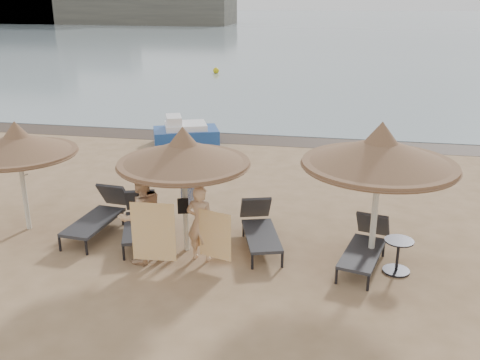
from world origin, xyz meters
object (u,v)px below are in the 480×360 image
object	(u,v)px
lounger_far_right	(366,245)
pedal_boat	(185,134)
palapa_left	(17,144)
person_left	(141,209)
palapa_right	(380,153)
side_table	(398,257)
lounger_near_left	(140,219)
palapa_center	(183,153)
person_right	(200,217)
lounger_far_left	(100,214)
lounger_near_right	(260,227)

from	to	relation	value
lounger_far_right	pedal_boat	world-z (taller)	pedal_boat
palapa_left	person_left	bearing A→B (deg)	-17.35
palapa_right	side_table	size ratio (longest dim) A/B	4.36
pedal_boat	lounger_near_left	bearing A→B (deg)	-102.42
palapa_center	palapa_right	xyz separation A→B (m)	(3.73, 0.07, 0.19)
lounger_far_right	person_right	xyz separation A→B (m)	(-3.21, -0.47, 0.52)
palapa_right	lounger_near_left	xyz separation A→B (m)	(-4.90, 0.36, -1.88)
palapa_center	pedal_boat	distance (m)	8.36
lounger_far_left	person_right	distance (m)	2.74
palapa_center	lounger_near_right	distance (m)	2.29
palapa_center	lounger_near_right	bearing A→B (deg)	19.88
palapa_right	lounger_far_right	distance (m)	1.90
palapa_left	palapa_right	xyz separation A→B (m)	(7.53, -0.27, 0.30)
palapa_center	person_right	size ratio (longest dim) A/B	1.45
palapa_center	person_right	distance (m)	1.30
side_table	pedal_boat	world-z (taller)	pedal_boat
palapa_right	person_left	bearing A→B (deg)	-170.96
palapa_center	lounger_far_right	distance (m)	4.00
lounger_far_right	person_left	size ratio (longest dim) A/B	0.91
lounger_far_left	lounger_far_right	bearing A→B (deg)	1.33
palapa_left	person_right	bearing A→B (deg)	-9.47
lounger_far_left	pedal_boat	distance (m)	7.33
lounger_far_left	pedal_boat	xyz separation A→B (m)	(-0.17, 7.32, -0.03)
palapa_center	palapa_right	size ratio (longest dim) A/B	0.92
palapa_left	lounger_far_left	size ratio (longest dim) A/B	1.18
lounger_near_right	lounger_far_right	xyz separation A→B (m)	(2.17, -0.41, -0.00)
person_right	lounger_far_right	bearing A→B (deg)	-164.76
palapa_left	person_left	distance (m)	3.37
person_right	palapa_center	bearing A→B (deg)	-34.73
palapa_right	side_table	xyz separation A→B (m)	(0.48, -0.23, -1.97)
palapa_right	person_left	xyz separation A→B (m)	(-4.42, -0.70, -1.17)
lounger_far_right	side_table	size ratio (longest dim) A/B	3.05
palapa_right	lounger_near_left	size ratio (longest dim) A/B	1.37
palapa_left	lounger_far_right	distance (m)	7.59
person_left	palapa_right	bearing A→B (deg)	144.83
lounger_near_left	pedal_boat	distance (m)	7.50
palapa_left	person_right	xyz separation A→B (m)	(4.21, -0.70, -1.07)
lounger_far_left	side_table	xyz separation A→B (m)	(6.35, -0.68, -0.10)
lounger_near_right	person_left	xyz separation A→B (m)	(-2.14, -1.15, 0.72)
lounger_far_left	lounger_near_right	xyz separation A→B (m)	(3.59, 0.00, -0.02)
palapa_right	lounger_far_left	distance (m)	6.17
lounger_near_left	lounger_far_right	size ratio (longest dim) A/B	1.04
palapa_left	lounger_near_right	xyz separation A→B (m)	(5.25, 0.18, -1.59)
palapa_right	person_right	size ratio (longest dim) A/B	1.59
lounger_far_left	lounger_near_left	bearing A→B (deg)	0.26
lounger_near_right	side_table	bearing A→B (deg)	-30.79
lounger_far_left	lounger_near_right	bearing A→B (deg)	5.46
side_table	person_left	size ratio (longest dim) A/B	0.30
lounger_far_right	person_left	xyz separation A→B (m)	(-4.31, -0.74, 0.73)
palapa_left	lounger_far_left	world-z (taller)	palapa_left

